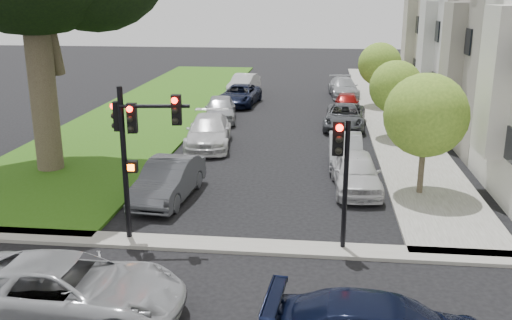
# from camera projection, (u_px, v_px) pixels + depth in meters

# --- Properties ---
(ground) EXTENTS (140.00, 140.00, 0.00)m
(ground) POSITION_uv_depth(u_px,v_px,m) (236.00, 278.00, 15.92)
(ground) COLOR black
(ground) RESTS_ON ground
(grass_strip) EXTENTS (8.00, 44.00, 0.12)m
(grass_strip) POSITION_uv_depth(u_px,v_px,m) (159.00, 107.00, 39.76)
(grass_strip) COLOR #2B5910
(grass_strip) RESTS_ON ground
(sidewalk_right) EXTENTS (3.50, 44.00, 0.12)m
(sidewalk_right) POSITION_uv_depth(u_px,v_px,m) (388.00, 112.00, 38.06)
(sidewalk_right) COLOR slate
(sidewalk_right) RESTS_ON ground
(sidewalk_cross) EXTENTS (60.00, 1.00, 0.12)m
(sidewalk_cross) POSITION_uv_depth(u_px,v_px,m) (245.00, 246.00, 17.81)
(sidewalk_cross) COLOR slate
(sidewalk_cross) RESTS_ON ground
(house_c) EXTENTS (7.70, 7.55, 15.97)m
(house_c) POSITION_uv_depth(u_px,v_px,m) (493.00, 6.00, 34.56)
(house_c) COLOR #BCBCBC
(house_c) RESTS_ON ground
(house_d) EXTENTS (7.70, 7.55, 15.97)m
(house_d) POSITION_uv_depth(u_px,v_px,m) (464.00, 4.00, 41.71)
(house_d) COLOR gray
(house_d) RESTS_ON ground
(small_tree_a) EXTENTS (3.22, 3.22, 4.82)m
(small_tree_a) POSITION_uv_depth(u_px,v_px,m) (426.00, 115.00, 21.63)
(small_tree_a) COLOR #3B3025
(small_tree_a) RESTS_ON ground
(small_tree_b) EXTENTS (2.85, 2.85, 4.28)m
(small_tree_b) POSITION_uv_depth(u_px,v_px,m) (396.00, 87.00, 30.39)
(small_tree_b) COLOR #3B3025
(small_tree_b) RESTS_ON ground
(small_tree_c) EXTENTS (2.97, 2.97, 4.46)m
(small_tree_c) POSITION_uv_depth(u_px,v_px,m) (380.00, 64.00, 39.19)
(small_tree_c) COLOR #3B3025
(small_tree_c) RESTS_ON ground
(traffic_signal_main) EXTENTS (2.44, 0.64, 4.98)m
(traffic_signal_main) POSITION_uv_depth(u_px,v_px,m) (135.00, 137.00, 17.45)
(traffic_signal_main) COLOR black
(traffic_signal_main) RESTS_ON ground
(traffic_signal_secondary) EXTENTS (0.53, 0.43, 4.12)m
(traffic_signal_secondary) POSITION_uv_depth(u_px,v_px,m) (342.00, 161.00, 16.89)
(traffic_signal_secondary) COLOR black
(traffic_signal_secondary) RESTS_ON ground
(car_cross_near) EXTENTS (5.78, 2.74, 1.60)m
(car_cross_near) POSITION_uv_depth(u_px,v_px,m) (67.00, 290.00, 13.70)
(car_cross_near) COLOR #999BA0
(car_cross_near) RESTS_ON ground
(car_parked_0) EXTENTS (2.03, 4.57, 1.53)m
(car_parked_0) POSITION_uv_depth(u_px,v_px,m) (356.00, 172.00, 22.86)
(car_parked_0) COLOR silver
(car_parked_0) RESTS_ON ground
(car_parked_1) EXTENTS (1.50, 4.28, 1.41)m
(car_parked_1) POSITION_uv_depth(u_px,v_px,m) (345.00, 150.00, 26.37)
(car_parked_1) COLOR #999BA0
(car_parked_1) RESTS_ON ground
(car_parked_2) EXTENTS (2.70, 5.18, 1.39)m
(car_parked_2) POSITION_uv_depth(u_px,v_px,m) (345.00, 117.00, 33.49)
(car_parked_2) COLOR #3F4247
(car_parked_2) RESTS_ON ground
(car_parked_3) EXTENTS (1.69, 3.94, 1.32)m
(car_parked_3) POSITION_uv_depth(u_px,v_px,m) (347.00, 103.00, 37.83)
(car_parked_3) COLOR maroon
(car_parked_3) RESTS_ON ground
(car_parked_4) EXTENTS (2.45, 5.13, 1.44)m
(car_parked_4) POSITION_uv_depth(u_px,v_px,m) (344.00, 87.00, 43.69)
(car_parked_4) COLOR #999BA0
(car_parked_4) RESTS_ON ground
(car_parked_5) EXTENTS (2.02, 4.84, 1.56)m
(car_parked_5) POSITION_uv_depth(u_px,v_px,m) (168.00, 180.00, 21.85)
(car_parked_5) COLOR #3F4247
(car_parked_5) RESTS_ON ground
(car_parked_6) EXTENTS (2.80, 5.62, 1.57)m
(car_parked_6) POSITION_uv_depth(u_px,v_px,m) (209.00, 132.00, 29.46)
(car_parked_6) COLOR silver
(car_parked_6) RESTS_ON ground
(car_parked_7) EXTENTS (2.50, 4.83, 1.57)m
(car_parked_7) POSITION_uv_depth(u_px,v_px,m) (220.00, 109.00, 35.34)
(car_parked_7) COLOR #999BA0
(car_parked_7) RESTS_ON ground
(car_parked_8) EXTENTS (2.82, 5.35, 1.43)m
(car_parked_8) POSITION_uv_depth(u_px,v_px,m) (240.00, 95.00, 40.46)
(car_parked_8) COLOR black
(car_parked_8) RESTS_ON ground
(car_parked_9) EXTENTS (2.24, 4.81, 1.53)m
(car_parked_9) POSITION_uv_depth(u_px,v_px,m) (244.00, 84.00, 45.10)
(car_parked_9) COLOR silver
(car_parked_9) RESTS_ON ground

